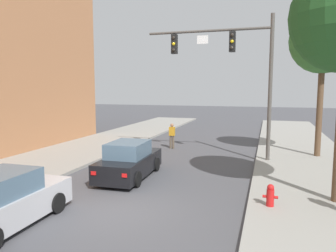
% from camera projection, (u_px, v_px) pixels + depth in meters
% --- Properties ---
extents(ground_plane, '(120.00, 120.00, 0.00)m').
position_uv_depth(ground_plane, '(117.00, 210.00, 10.36)').
color(ground_plane, '#4C4C51').
extents(traffic_signal_mast, '(6.70, 0.38, 7.50)m').
position_uv_depth(traffic_signal_mast, '(234.00, 61.00, 16.89)').
color(traffic_signal_mast, '#514C47').
rests_on(traffic_signal_mast, sidewalk_right).
extents(car_lead_black, '(1.97, 4.30, 1.60)m').
position_uv_depth(car_lead_black, '(129.00, 161.00, 14.10)').
color(car_lead_black, black).
rests_on(car_lead_black, ground).
extents(car_following_silver, '(1.90, 4.27, 1.60)m').
position_uv_depth(car_following_silver, '(2.00, 203.00, 9.02)').
color(car_following_silver, '#B7B7BC').
rests_on(car_following_silver, ground).
extents(pedestrian_crossing_road, '(0.36, 0.22, 1.64)m').
position_uv_depth(pedestrian_crossing_road, '(172.00, 135.00, 20.80)').
color(pedestrian_crossing_road, brown).
rests_on(pedestrian_crossing_road, ground).
extents(fire_hydrant, '(0.48, 0.24, 0.72)m').
position_uv_depth(fire_hydrant, '(270.00, 195.00, 10.28)').
color(fire_hydrant, red).
rests_on(fire_hydrant, sidewalk_right).
extents(street_tree_second, '(3.54, 3.54, 8.08)m').
position_uv_depth(street_tree_second, '(323.00, 41.00, 17.20)').
color(street_tree_second, brown).
rests_on(street_tree_second, sidewalk_right).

